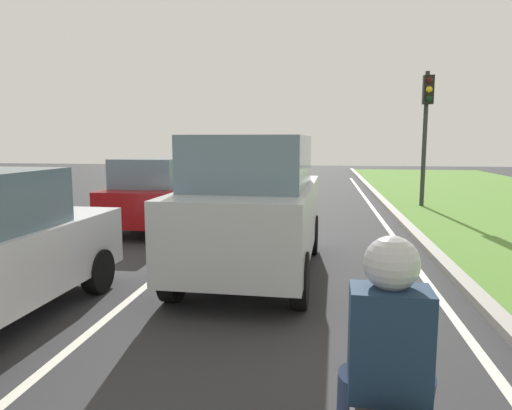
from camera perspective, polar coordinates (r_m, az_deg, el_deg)
ground_plane at (r=12.36m, az=-1.15°, el=-2.47°), size 60.00×60.00×0.00m
lane_line_center at (r=12.48m, az=-4.32°, el=-2.37°), size 0.12×32.00×0.01m
lane_line_right_edge at (r=12.32m, az=15.65°, el=-2.78°), size 0.12×32.00×0.01m
curb_right at (r=12.39m, az=17.95°, el=-2.55°), size 0.24×48.00×0.12m
car_suv_ahead at (r=7.70m, az=-0.27°, el=0.05°), size 2.08×4.55×2.28m
car_hatchback_far at (r=11.99m, az=-12.01°, el=1.30°), size 1.74×3.71×1.78m
rider_person at (r=2.59m, az=15.69°, el=-15.61°), size 0.51×0.41×1.16m
traffic_light_near_right at (r=16.33m, az=19.88°, el=10.23°), size 0.32×0.50×4.39m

